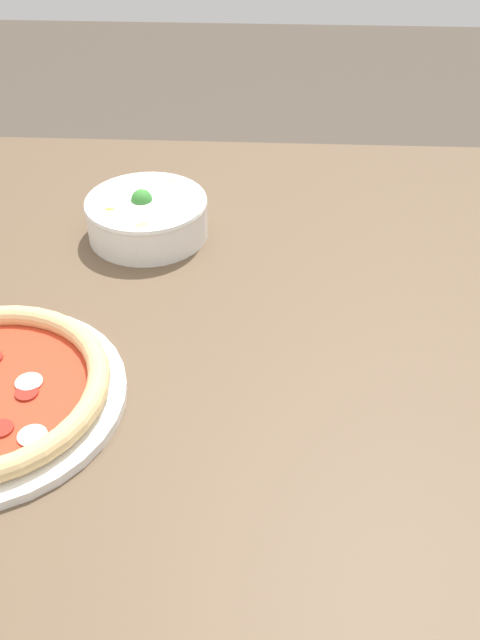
{
  "coord_description": "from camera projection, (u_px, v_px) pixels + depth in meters",
  "views": [
    {
      "loc": [
        0.12,
        -0.75,
        1.36
      ],
      "look_at": [
        0.08,
        -0.04,
        0.8
      ],
      "focal_mm": 40.0,
      "sensor_mm": 36.0,
      "label": 1
    }
  ],
  "objects": [
    {
      "name": "dining_table",
      "position": [
        183.0,
        361.0,
        1.01
      ],
      "size": [
        1.35,
        1.05,
        0.78
      ],
      "color": "brown",
      "rests_on": "ground_plane"
    },
    {
      "name": "ground_plane",
      "position": [
        200.0,
        613.0,
        1.44
      ],
      "size": [
        8.0,
        8.0,
        0.0
      ],
      "primitive_type": "plane",
      "color": "#4C4238"
    },
    {
      "name": "bowl",
      "position": [
        147.0,
        214.0,
        1.08
      ],
      "size": [
        0.18,
        0.18,
        0.08
      ],
      "color": "white",
      "rests_on": "dining_table"
    }
  ]
}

